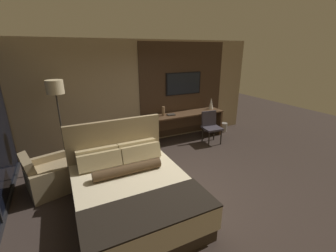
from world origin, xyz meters
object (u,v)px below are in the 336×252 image
desk (187,120)px  book (171,115)px  bed (132,192)px  floor_lamp (56,95)px  armchair_by_window (49,177)px  vase_tall (211,103)px  waste_bin (224,127)px  vase_short (163,111)px  tv (184,83)px  desk_chair (211,124)px

desk → book: bearing=-174.8°
bed → floor_lamp: bearing=113.7°
book → armchair_by_window: bearing=-161.3°
floor_lamp → vase_tall: size_ratio=5.90×
armchair_by_window → waste_bin: 5.18m
desk → bed: bearing=-135.6°
waste_bin → vase_short: bearing=177.8°
desk → waste_bin: (1.38, -0.06, -0.41)m
floor_lamp → vase_short: bearing=8.6°
tv → book: (-0.55, -0.28, -0.80)m
book → tv: bearing=26.9°
vase_short → waste_bin: (2.13, -0.08, -0.78)m
desk_chair → armchair_by_window: desk_chair is taller
armchair_by_window → floor_lamp: 1.62m
floor_lamp → book: 2.96m
desk_chair → armchair_by_window: 4.18m
bed → desk: bed is taller
desk → waste_bin: 1.44m
waste_bin → desk_chair: bearing=-151.0°
armchair_by_window → vase_short: vase_short is taller
desk → vase_short: 0.84m
floor_lamp → waste_bin: bearing=3.8°
armchair_by_window → vase_tall: vase_tall is taller
armchair_by_window → waste_bin: armchair_by_window is taller
tv → armchair_by_window: size_ratio=1.12×
tv → desk_chair: 1.42m
bed → tv: bearing=47.0°
vase_tall → vase_short: vase_tall is taller
desk_chair → vase_short: vase_short is taller
tv → floor_lamp: floor_lamp is taller
bed → vase_short: 3.02m
waste_bin → floor_lamp: bearing=-176.2°
bed → book: size_ratio=9.16×
vase_tall → book: size_ratio=1.42×
vase_short → waste_bin: size_ratio=0.92×
tv → armchair_by_window: 4.15m
vase_tall → book: (-1.45, -0.10, -0.15)m
desk_chair → vase_short: size_ratio=3.48×
tv → vase_short: (-0.76, -0.21, -0.69)m
bed → armchair_by_window: bearing=133.4°
vase_tall → floor_lamp: bearing=-174.2°
floor_lamp → vase_tall: 4.34m
desk → vase_tall: bearing=3.5°
bed → tv: 3.82m
floor_lamp → waste_bin: 4.99m
floor_lamp → book: bearing=6.7°
tv → desk_chair: (0.44, -0.81, -1.07)m
tv → floor_lamp: (-3.36, -0.61, 0.06)m
vase_short → floor_lamp: bearing=-171.4°
armchair_by_window → floor_lamp: size_ratio=0.51×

